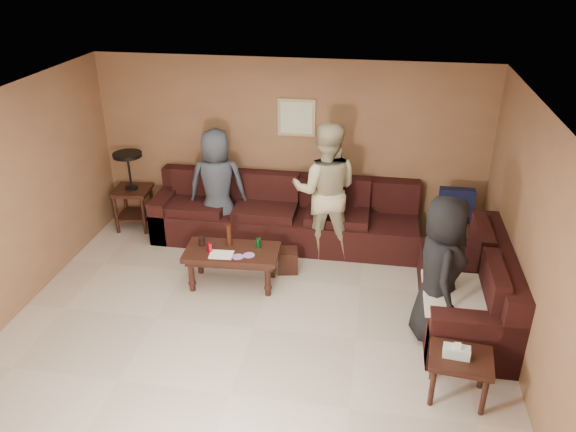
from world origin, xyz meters
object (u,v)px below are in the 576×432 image
object	(u,v)px
sectional_sofa	(339,243)
side_table_right	(460,362)
person_left	(217,186)
person_middle	(325,191)
coffee_table	(232,255)
end_table_left	(132,189)
person_right	(441,270)
waste_bin	(288,260)

from	to	relation	value
sectional_sofa	side_table_right	size ratio (longest dim) A/B	7.58
person_left	person_middle	bearing A→B (deg)	164.50
side_table_right	person_middle	bearing A→B (deg)	121.10
coffee_table	end_table_left	world-z (taller)	end_table_left
sectional_sofa	coffee_table	size ratio (longest dim) A/B	3.94
sectional_sofa	person_left	distance (m)	1.87
sectional_sofa	coffee_table	world-z (taller)	sectional_sofa
person_right	waste_bin	bearing A→B (deg)	57.94
end_table_left	side_table_right	xyz separation A→B (m)	(4.38, -2.82, -0.21)
side_table_right	person_right	world-z (taller)	person_right
waste_bin	person_left	bearing A→B (deg)	146.97
waste_bin	person_right	xyz separation A→B (m)	(1.78, -1.04, 0.67)
end_table_left	person_left	distance (m)	1.37
person_left	person_right	bearing A→B (deg)	139.00
person_middle	person_right	size ratio (longest dim) A/B	1.13
person_right	end_table_left	bearing A→B (deg)	64.09
person_left	person_middle	world-z (taller)	person_middle
person_middle	sectional_sofa	bearing A→B (deg)	124.74
side_table_right	waste_bin	distance (m)	2.76
waste_bin	person_middle	size ratio (longest dim) A/B	0.16
side_table_right	waste_bin	bearing A→B (deg)	134.60
end_table_left	person_left	world-z (taller)	person_left
end_table_left	person_middle	bearing A→B (deg)	-5.95
side_table_right	waste_bin	world-z (taller)	side_table_right
coffee_table	person_middle	world-z (taller)	person_middle
waste_bin	person_left	distance (m)	1.48
sectional_sofa	person_right	world-z (taller)	person_right
end_table_left	person_left	xyz separation A→B (m)	(1.34, -0.14, 0.20)
sectional_sofa	person_middle	size ratio (longest dim) A/B	2.51
person_left	person_middle	distance (m)	1.53
side_table_right	end_table_left	bearing A→B (deg)	147.25
coffee_table	person_right	bearing A→B (deg)	-14.75
waste_bin	person_right	world-z (taller)	person_right
coffee_table	end_table_left	distance (m)	2.23
sectional_sofa	end_table_left	world-z (taller)	end_table_left
person_middle	person_left	bearing A→B (deg)	-7.85
side_table_right	person_left	distance (m)	4.07
sectional_sofa	person_middle	bearing A→B (deg)	126.67
person_right	side_table_right	bearing A→B (deg)	-172.23
sectional_sofa	waste_bin	world-z (taller)	sectional_sofa
sectional_sofa	person_left	world-z (taller)	person_left
waste_bin	person_middle	world-z (taller)	person_middle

